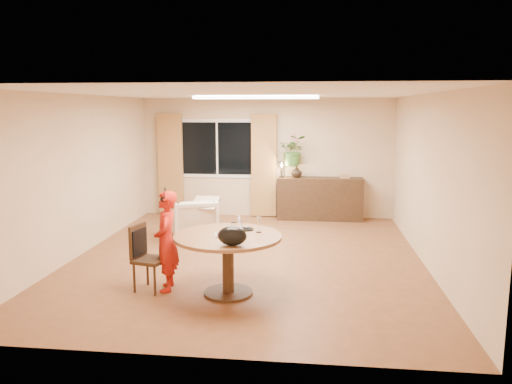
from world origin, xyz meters
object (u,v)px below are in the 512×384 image
sideboard (320,199)px  dining_table (228,248)px  dining_chair (150,258)px  armchair (194,218)px  child (166,241)px

sideboard → dining_table: bearing=-105.0°
dining_chair → sideboard: bearing=78.0°
dining_chair → armchair: size_ratio=1.08×
dining_table → armchair: 2.99m
dining_chair → child: 0.31m
dining_table → child: 0.83m
dining_chair → armchair: dining_chair is taller
dining_table → child: size_ratio=1.04×
dining_chair → child: bearing=28.8°
dining_table → armchair: dining_table is taller
child → dining_table: bearing=73.8°
dining_table → dining_chair: dining_chair is taller
child → armchair: child is taller
dining_chair → child: child is taller
child → sideboard: child is taller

